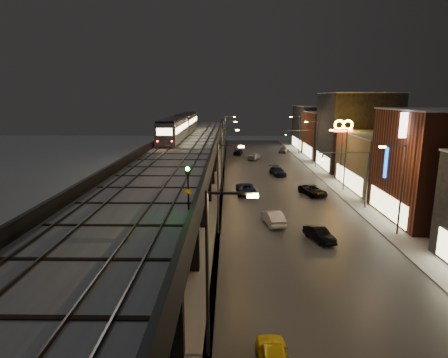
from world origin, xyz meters
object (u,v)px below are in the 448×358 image
object	(u,v)px
car_onc_white	(278,172)
car_onc_red	(283,150)
car_near_white	(273,218)
car_mid_dark	(254,156)
car_onc_silver	(319,235)
car_far_white	(238,152)
rail_signal	(188,179)
subway_train	(181,125)
car_mid_silver	(246,188)
car_onc_dark	(313,191)
sign_citgo	(410,140)

from	to	relation	value
car_onc_white	car_onc_red	size ratio (longest dim) A/B	1.07
car_near_white	car_mid_dark	xyz separation A→B (m)	(0.76, 42.52, -0.04)
car_onc_silver	car_far_white	bearing A→B (deg)	78.32
car_near_white	car_mid_dark	size ratio (longest dim) A/B	0.93
car_onc_silver	car_onc_red	xyz separation A→B (m)	(4.61, 57.17, 0.11)
car_onc_red	rail_signal	bearing A→B (deg)	-86.64
rail_signal	subway_train	bearing A→B (deg)	97.79
car_onc_silver	car_onc_white	distance (m)	30.24
subway_train	car_far_white	xyz separation A→B (m)	(10.88, 18.78, -7.62)
rail_signal	car_mid_silver	xyz separation A→B (m)	(4.77, 29.48, -7.83)
car_far_white	car_onc_red	size ratio (longest dim) A/B	0.96
car_onc_dark	car_near_white	bearing A→B (deg)	-137.14
car_near_white	car_mid_silver	size ratio (longest dim) A/B	0.85
subway_train	car_far_white	distance (m)	23.00
car_onc_white	car_mid_dark	bearing A→B (deg)	89.60
car_near_white	sign_citgo	distance (m)	15.89
car_mid_dark	car_near_white	bearing A→B (deg)	108.35
subway_train	car_mid_dark	bearing A→B (deg)	39.94
car_mid_silver	car_far_white	distance (m)	36.05
car_near_white	subway_train	bearing A→B (deg)	-76.21
car_mid_silver	car_far_white	size ratio (longest dim) A/B	1.23
car_onc_silver	car_onc_dark	size ratio (longest dim) A/B	0.79
car_onc_white	sign_citgo	distance (m)	28.98
sign_citgo	car_onc_white	bearing A→B (deg)	110.61
subway_train	car_near_white	world-z (taller)	subway_train
car_onc_silver	car_mid_dark	bearing A→B (deg)	75.19
car_far_white	car_onc_dark	distance (m)	38.40
subway_train	car_near_white	distance (m)	34.26
car_mid_dark	car_onc_silver	size ratio (longest dim) A/B	1.24
sign_citgo	car_near_white	bearing A→B (deg)	178.73
car_far_white	sign_citgo	bearing A→B (deg)	118.00
car_far_white	car_onc_white	size ratio (longest dim) A/B	0.90
car_far_white	car_mid_silver	bearing A→B (deg)	100.46
car_near_white	car_onc_red	xyz separation A→B (m)	(8.46, 52.56, 0.02)
subway_train	sign_citgo	size ratio (longest dim) A/B	2.98
car_mid_dark	car_onc_dark	xyz separation A→B (m)	(6.12, -30.39, -0.02)
car_onc_silver	car_onc_white	xyz separation A→B (m)	(-0.15, 30.24, 0.05)
car_near_white	car_onc_white	world-z (taller)	car_near_white
car_onc_silver	car_near_white	bearing A→B (deg)	111.35
car_far_white	car_onc_white	bearing A→B (deg)	115.04
car_onc_silver	sign_citgo	size ratio (longest dim) A/B	0.33
rail_signal	car_onc_white	bearing A→B (deg)	75.47
subway_train	car_mid_dark	xyz separation A→B (m)	(14.30, 11.97, -7.64)
car_mid_dark	car_mid_silver	bearing A→B (deg)	103.26
sign_citgo	subway_train	bearing A→B (deg)	131.20
car_onc_dark	car_onc_red	bearing A→B (deg)	70.17
car_mid_dark	car_onc_dark	size ratio (longest dim) A/B	0.98
car_mid_silver	car_onc_dark	bearing A→B (deg)	169.29
subway_train	sign_citgo	world-z (taller)	sign_citgo
car_near_white	car_onc_dark	bearing A→B (deg)	-129.67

